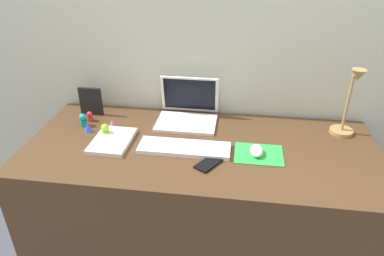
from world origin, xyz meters
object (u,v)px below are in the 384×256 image
cell_phone (209,163)px  picture_frame (91,101)px  laptop (188,110)px  toy_figurine_pink (112,124)px  toy_figurine_lime (105,130)px  keyboard (184,148)px  toy_figurine_blue (88,127)px  desk_lamp (349,104)px  toy_figurine_teal (83,120)px  mouse (257,151)px  toy_figurine_red (90,116)px  notebook_pad (112,141)px

cell_phone → picture_frame: (-0.67, 0.38, 0.07)m
laptop → toy_figurine_pink: laptop is taller
toy_figurine_pink → toy_figurine_lime: toy_figurine_lime is taller
picture_frame → keyboard: bearing=-27.7°
keyboard → toy_figurine_blue: size_ratio=8.97×
toy_figurine_lime → desk_lamp: bearing=8.6°
cell_phone → toy_figurine_teal: size_ratio=1.94×
desk_lamp → toy_figurine_lime: (-1.12, -0.17, -0.13)m
cell_phone → mouse: bearing=59.8°
keyboard → desk_lamp: desk_lamp is taller
laptop → toy_figurine_lime: laptop is taller
toy_figurine_teal → toy_figurine_lime: 0.17m
cell_phone → toy_figurine_teal: 0.70m
mouse → toy_figurine_red: size_ratio=1.86×
laptop → keyboard: bearing=-84.4°
desk_lamp → toy_figurine_lime: bearing=-171.4°
picture_frame → toy_figurine_blue: bearing=-74.1°
laptop → toy_figurine_red: size_ratio=5.80×
cell_phone → toy_figurine_teal: bearing=-168.5°
cell_phone → desk_lamp: (0.61, 0.34, 0.16)m
mouse → toy_figurine_blue: bearing=173.3°
desk_lamp → toy_figurine_lime: desk_lamp is taller
notebook_pad → toy_figurine_lime: toy_figurine_lime is taller
notebook_pad → toy_figurine_teal: toy_figurine_teal is taller
mouse → picture_frame: bearing=162.0°
mouse → toy_figurine_pink: size_ratio=2.29×
notebook_pad → toy_figurine_red: 0.27m
mouse → desk_lamp: bearing=29.5°
desk_lamp → toy_figurine_pink: (-1.12, -0.08, -0.14)m
laptop → cell_phone: size_ratio=2.34×
toy_figurine_blue → toy_figurine_teal: toy_figurine_teal is taller
mouse → toy_figurine_red: toy_figurine_red is taller
toy_figurine_pink → picture_frame: bearing=140.4°
toy_figurine_teal → toy_figurine_pink: (0.15, 0.00, -0.01)m
cell_phone → toy_figurine_blue: (-0.61, 0.20, 0.02)m
laptop → toy_figurine_blue: laptop is taller
laptop → desk_lamp: desk_lamp is taller
picture_frame → toy_figurine_blue: picture_frame is taller
keyboard → picture_frame: size_ratio=2.73×
laptop → toy_figurine_teal: (-0.51, -0.14, -0.02)m
toy_figurine_red → toy_figurine_pink: (0.14, -0.05, -0.01)m
laptop → toy_figurine_red: bearing=-170.1°
picture_frame → desk_lamp: bearing=-2.1°
picture_frame → toy_figurine_pink: (0.16, -0.13, -0.05)m
mouse → notebook_pad: (-0.66, 0.01, -0.01)m
keyboard → toy_figurine_pink: size_ratio=9.80×
notebook_pad → toy_figurine_pink: bearing=110.1°
laptop → cell_phone: (0.15, -0.39, -0.05)m
desk_lamp → toy_figurine_pink: size_ratio=8.14×
mouse → cell_phone: 0.22m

